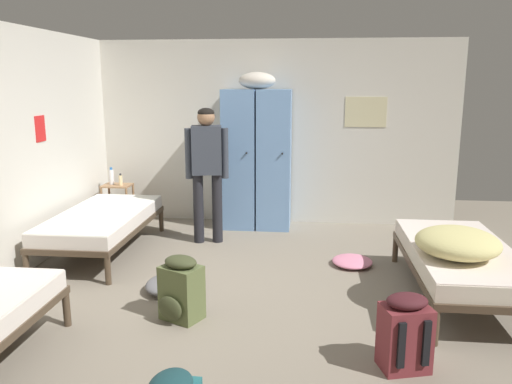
% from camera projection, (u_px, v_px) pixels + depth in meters
% --- Properties ---
extents(ground_plane, '(8.67, 8.67, 0.00)m').
position_uv_depth(ground_plane, '(253.00, 300.00, 4.66)').
color(ground_plane, gray).
extents(room_backdrop, '(4.96, 5.48, 2.51)m').
position_uv_depth(room_backdrop, '(154.00, 144.00, 5.80)').
color(room_backdrop, beige).
rests_on(room_backdrop, ground_plane).
extents(locker_bank, '(0.90, 0.55, 2.07)m').
position_uv_depth(locker_bank, '(257.00, 156.00, 6.83)').
color(locker_bank, '#6B93C6').
rests_on(locker_bank, ground_plane).
extents(shelf_unit, '(0.38, 0.30, 0.57)m').
position_uv_depth(shelf_unit, '(118.00, 201.00, 7.02)').
color(shelf_unit, '#99704C').
rests_on(shelf_unit, ground_plane).
extents(bed_right, '(0.90, 1.90, 0.49)m').
position_uv_depth(bed_right, '(461.00, 258.00, 4.63)').
color(bed_right, '#473828').
rests_on(bed_right, ground_plane).
extents(bed_left_rear, '(0.90, 1.90, 0.49)m').
position_uv_depth(bed_left_rear, '(102.00, 221.00, 5.87)').
color(bed_left_rear, '#473828').
rests_on(bed_left_rear, ground_plane).
extents(bedding_heap, '(0.70, 0.72, 0.24)m').
position_uv_depth(bedding_heap, '(458.00, 243.00, 4.33)').
color(bedding_heap, '#D1C67F').
rests_on(bedding_heap, bed_right).
extents(person_traveler, '(0.52, 0.26, 1.65)m').
position_uv_depth(person_traveler, '(207.00, 163.00, 6.14)').
color(person_traveler, black).
rests_on(person_traveler, ground_plane).
extents(water_bottle, '(0.06, 0.06, 0.23)m').
position_uv_depth(water_bottle, '(111.00, 177.00, 6.98)').
color(water_bottle, white).
rests_on(water_bottle, shelf_unit).
extents(lotion_bottle, '(0.05, 0.05, 0.16)m').
position_uv_depth(lotion_bottle, '(121.00, 180.00, 6.91)').
color(lotion_bottle, beige).
rests_on(lotion_bottle, shelf_unit).
extents(backpack_olive, '(0.39, 0.41, 0.55)m').
position_uv_depth(backpack_olive, '(181.00, 290.00, 4.23)').
color(backpack_olive, '#566038').
rests_on(backpack_olive, ground_plane).
extents(backpack_maroon, '(0.37, 0.39, 0.55)m').
position_uv_depth(backpack_maroon, '(404.00, 333.00, 3.51)').
color(backpack_maroon, maroon).
rests_on(backpack_maroon, ground_plane).
extents(clothes_pile_pink, '(0.43, 0.46, 0.08)m').
position_uv_depth(clothes_pile_pink, '(352.00, 261.00, 5.53)').
color(clothes_pile_pink, pink).
rests_on(clothes_pile_pink, ground_plane).
extents(clothes_pile_grey, '(0.46, 0.52, 0.14)m').
position_uv_depth(clothes_pile_grey, '(170.00, 284.00, 4.84)').
color(clothes_pile_grey, slate).
rests_on(clothes_pile_grey, ground_plane).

